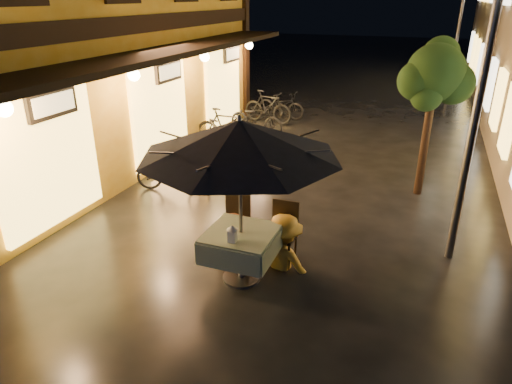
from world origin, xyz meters
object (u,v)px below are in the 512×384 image
at_px(streetlamp_near, 485,71).
at_px(person_yellow, 284,217).
at_px(table_lantern, 232,233).
at_px(bicycle_0, 174,171).
at_px(cafe_table, 241,244).
at_px(patio_umbrella, 240,139).
at_px(person_orange, 233,215).

relative_size(streetlamp_near, person_yellow, 2.58).
distance_m(table_lantern, person_yellow, 0.99).
bearing_deg(bicycle_0, cafe_table, -151.71).
distance_m(streetlamp_near, cafe_table, 4.09).
xyz_separation_m(streetlamp_near, table_lantern, (-2.87, -2.04, -2.00)).
distance_m(streetlamp_near, patio_umbrella, 3.44).
relative_size(streetlamp_near, table_lantern, 16.92).
height_order(patio_umbrella, person_orange, patio_umbrella).
bearing_deg(bicycle_0, table_lantern, -154.82).
height_order(streetlamp_near, person_orange, streetlamp_near).
bearing_deg(patio_umbrella, table_lantern, -90.00).
height_order(streetlamp_near, cafe_table, streetlamp_near).
height_order(patio_umbrella, bicycle_0, patio_umbrella).
bearing_deg(streetlamp_near, person_yellow, -154.41).
relative_size(patio_umbrella, person_yellow, 1.67).
bearing_deg(patio_umbrella, streetlamp_near, 31.21).
xyz_separation_m(person_yellow, bicycle_0, (-3.08, 2.01, -0.40)).
height_order(table_lantern, bicycle_0, table_lantern).
bearing_deg(streetlamp_near, cafe_table, -148.79).
height_order(person_orange, person_yellow, person_yellow).
distance_m(cafe_table, table_lantern, 0.45).
distance_m(cafe_table, bicycle_0, 3.69).
bearing_deg(bicycle_0, person_yellow, -140.23).
distance_m(patio_umbrella, bicycle_0, 4.07).
xyz_separation_m(cafe_table, person_orange, (-0.36, 0.53, 0.15)).
relative_size(patio_umbrella, table_lantern, 10.93).
xyz_separation_m(streetlamp_near, bicycle_0, (-5.50, 0.85, -2.50)).
bearing_deg(table_lantern, person_yellow, 62.76).
distance_m(streetlamp_near, person_yellow, 3.40).
relative_size(streetlamp_near, patio_umbrella, 1.55).
bearing_deg(patio_umbrella, cafe_table, 75.96).
relative_size(person_orange, bicycle_0, 0.92).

